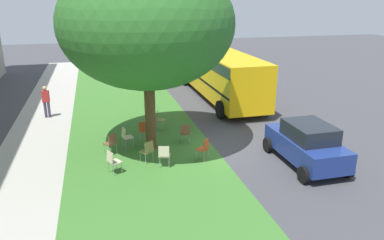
% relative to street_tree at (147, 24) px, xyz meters
% --- Properties ---
extents(ground, '(80.00, 80.00, 0.00)m').
position_rel_street_tree_xyz_m(ground, '(-0.85, -2.78, -5.08)').
color(ground, '#424247').
extents(grass_verge, '(48.00, 6.00, 0.01)m').
position_rel_street_tree_xyz_m(grass_verge, '(-0.85, 0.42, -5.07)').
color(grass_verge, '#3D752D').
rests_on(grass_verge, ground).
extents(sidewalk_strip, '(48.00, 2.80, 0.01)m').
position_rel_street_tree_xyz_m(sidewalk_strip, '(-0.85, 4.82, -5.07)').
color(sidewalk_strip, '#ADA89E').
rests_on(sidewalk_strip, ground).
extents(street_tree, '(6.71, 6.71, 7.57)m').
position_rel_street_tree_xyz_m(street_tree, '(0.00, 0.00, 0.00)').
color(street_tree, brown).
rests_on(street_tree, ground).
extents(chair_0, '(0.56, 0.56, 0.88)m').
position_rel_street_tree_xyz_m(chair_0, '(-2.02, 1.69, -4.56)').
color(chair_0, beige).
rests_on(chair_0, ground).
extents(chair_1, '(0.59, 0.59, 0.88)m').
position_rel_street_tree_xyz_m(chair_1, '(-1.71, -1.80, -4.56)').
color(chair_1, '#C64C1E').
rests_on(chair_1, ground).
extents(chair_2, '(0.53, 0.52, 0.88)m').
position_rel_street_tree_xyz_m(chair_2, '(-1.95, -0.20, -4.56)').
color(chair_2, beige).
rests_on(chair_2, ground).
extents(chair_3, '(0.49, 0.49, 0.88)m').
position_rel_street_tree_xyz_m(chair_3, '(2.30, -0.76, -4.56)').
color(chair_3, olive).
rests_on(chair_3, ground).
extents(chair_4, '(0.58, 0.58, 0.88)m').
position_rel_street_tree_xyz_m(chair_4, '(-0.22, 1.66, -4.56)').
color(chair_4, brown).
rests_on(chair_4, ground).
extents(chair_5, '(0.48, 0.47, 0.88)m').
position_rel_street_tree_xyz_m(chair_5, '(0.19, -1.51, -4.56)').
color(chair_5, brown).
rests_on(chair_5, ground).
extents(chair_6, '(0.57, 0.57, 0.88)m').
position_rel_street_tree_xyz_m(chair_6, '(-1.38, 0.35, -4.56)').
color(chair_6, olive).
rests_on(chair_6, ground).
extents(chair_7, '(0.50, 0.49, 0.88)m').
position_rel_street_tree_xyz_m(chair_7, '(0.98, 0.17, -4.56)').
color(chair_7, '#C64C1E').
rests_on(chair_7, ground).
extents(chair_8, '(0.50, 0.51, 0.88)m').
position_rel_street_tree_xyz_m(chair_8, '(0.36, 1.00, -4.56)').
color(chair_8, beige).
rests_on(chair_8, ground).
extents(parked_car, '(3.70, 1.92, 1.65)m').
position_rel_street_tree_xyz_m(parked_car, '(-3.03, -5.44, -4.24)').
color(parked_car, navy).
rests_on(parked_car, ground).
extents(school_bus, '(10.40, 2.80, 2.88)m').
position_rel_street_tree_xyz_m(school_bus, '(7.07, -5.38, -3.32)').
color(school_bus, yellow).
rests_on(school_bus, ground).
extents(pedestrian_0, '(0.24, 0.38, 1.69)m').
position_rel_street_tree_xyz_m(pedestrian_0, '(5.56, 4.64, -4.15)').
color(pedestrian_0, '#3F3851').
rests_on(pedestrian_0, ground).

